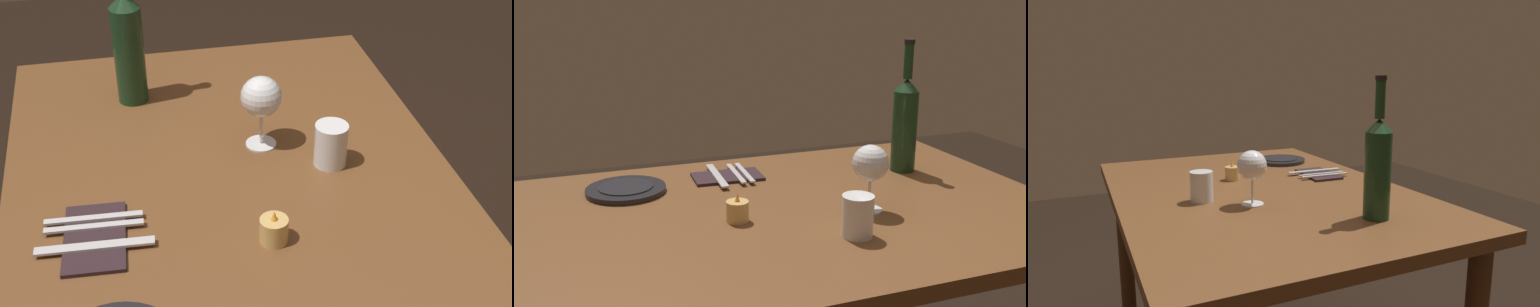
# 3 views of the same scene
# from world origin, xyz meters

# --- Properties ---
(dining_table) EXTENTS (1.30, 0.90, 0.74)m
(dining_table) POSITION_xyz_m (0.00, 0.00, 0.65)
(dining_table) COLOR brown
(dining_table) RESTS_ON ground
(wine_glass_left) EXTENTS (0.09, 0.09, 0.16)m
(wine_glass_left) POSITION_xyz_m (-0.16, 0.08, 0.85)
(wine_glass_left) COLOR white
(wine_glass_left) RESTS_ON dining_table
(wine_bottle) EXTENTS (0.07, 0.07, 0.38)m
(wine_bottle) POSITION_xyz_m (-0.41, -0.17, 0.88)
(wine_bottle) COLOR #19381E
(wine_bottle) RESTS_ON dining_table
(water_tumbler) EXTENTS (0.07, 0.07, 0.09)m
(water_tumbler) POSITION_xyz_m (-0.06, 0.21, 0.78)
(water_tumbler) COLOR white
(water_tumbler) RESTS_ON dining_table
(votive_candle) EXTENTS (0.05, 0.05, 0.07)m
(votive_candle) POSITION_xyz_m (0.15, 0.04, 0.76)
(votive_candle) COLOR #DBB266
(votive_candle) RESTS_ON dining_table
(dinner_plate) EXTENTS (0.21, 0.21, 0.02)m
(dinner_plate) POSITION_xyz_m (0.36, -0.25, 0.75)
(dinner_plate) COLOR black
(dinner_plate) RESTS_ON dining_table
(folded_napkin) EXTENTS (0.20, 0.12, 0.01)m
(folded_napkin) POSITION_xyz_m (0.08, -0.28, 0.74)
(folded_napkin) COLOR #2D1E23
(folded_napkin) RESTS_ON dining_table
(fork_inner) EXTENTS (0.02, 0.18, 0.00)m
(fork_inner) POSITION_xyz_m (0.06, -0.28, 0.75)
(fork_inner) COLOR silver
(fork_inner) RESTS_ON folded_napkin
(fork_outer) EXTENTS (0.02, 0.18, 0.00)m
(fork_outer) POSITION_xyz_m (0.03, -0.28, 0.75)
(fork_outer) COLOR silver
(fork_outer) RESTS_ON folded_napkin
(table_knife) EXTENTS (0.03, 0.21, 0.00)m
(table_knife) POSITION_xyz_m (0.11, -0.28, 0.75)
(table_knife) COLOR silver
(table_knife) RESTS_ON folded_napkin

